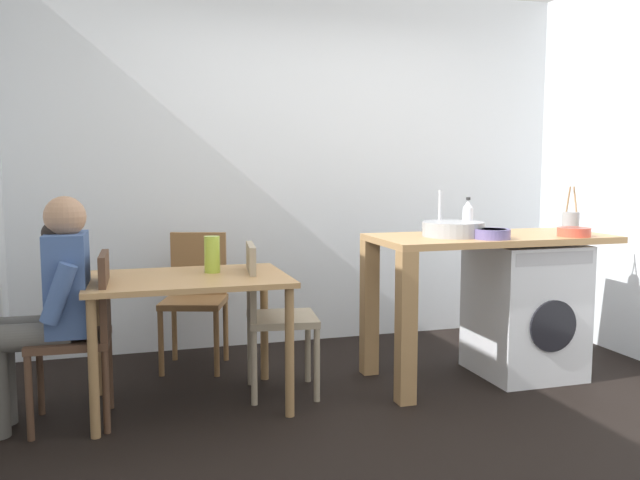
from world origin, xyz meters
TOP-DOWN VIEW (x-y plane):
  - ground_plane at (0.00, 0.00)m, footprint 5.46×5.46m
  - wall_back at (0.00, 1.75)m, footprint 4.60×0.10m
  - dining_table at (-0.99, 0.52)m, footprint 1.10×0.76m
  - chair_person_seat at (-1.54, 0.42)m, footprint 0.41×0.41m
  - chair_opposite at (-0.52, 0.58)m, footprint 0.45×0.45m
  - chair_spare_by_wall at (-0.87, 1.29)m, footprint 0.50×0.50m
  - seated_person at (-1.70, 0.43)m, footprint 0.50×0.52m
  - kitchen_counter at (0.68, 0.49)m, footprint 1.50×0.68m
  - washing_machine at (1.15, 0.48)m, footprint 0.60×0.61m
  - sink_basin at (0.62, 0.49)m, footprint 0.38×0.38m
  - tap at (0.62, 0.67)m, footprint 0.02×0.02m
  - bottle_tall_green at (0.78, 0.58)m, footprint 0.07×0.07m
  - mixing_bowl at (0.78, 0.29)m, footprint 0.22×0.22m
  - utensil_crock at (1.52, 0.54)m, footprint 0.11×0.11m
  - colander at (1.34, 0.27)m, footprint 0.20×0.20m
  - vase at (-0.84, 0.62)m, footprint 0.09×0.09m
  - scissors at (0.84, 0.39)m, footprint 0.15×0.06m

SIDE VIEW (x-z plane):
  - ground_plane at x=0.00m, z-range 0.00..0.00m
  - washing_machine at x=1.15m, z-range 0.00..0.86m
  - chair_person_seat at x=-1.54m, z-range 0.06..0.96m
  - chair_opposite at x=-0.52m, z-range 0.06..0.96m
  - chair_spare_by_wall at x=-0.87m, z-range 0.06..0.96m
  - dining_table at x=-0.99m, z-range 0.27..1.01m
  - seated_person at x=-1.70m, z-range 0.07..1.27m
  - kitchen_counter at x=0.68m, z-range 0.30..1.22m
  - vase at x=-0.84m, z-range 0.74..0.95m
  - scissors at x=0.84m, z-range 0.92..0.93m
  - colander at x=1.34m, z-range 0.92..0.98m
  - mixing_bowl at x=0.78m, z-range 0.92..0.98m
  - sink_basin at x=0.62m, z-range 0.92..1.01m
  - utensil_crock at x=1.52m, z-range 0.84..1.14m
  - bottle_tall_green at x=0.78m, z-range 0.91..1.14m
  - tap at x=0.62m, z-range 0.92..1.20m
  - wall_back at x=0.00m, z-range 0.00..2.70m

